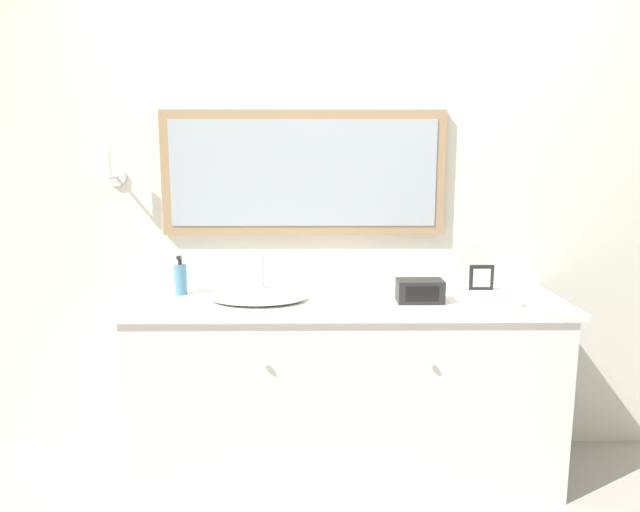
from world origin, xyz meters
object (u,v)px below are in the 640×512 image
at_px(picture_frame, 481,278).
at_px(sink_basin, 259,296).
at_px(appliance_box, 420,291).
at_px(soap_bottle, 181,279).

bearing_deg(picture_frame, sink_basin, -170.21).
bearing_deg(appliance_box, sink_basin, 176.73).
height_order(sink_basin, picture_frame, sink_basin).
height_order(sink_basin, appliance_box, sink_basin).
xyz_separation_m(appliance_box, picture_frame, (0.34, 0.23, 0.01)).
height_order(soap_bottle, appliance_box, soap_bottle).
distance_m(sink_basin, soap_bottle, 0.40).
bearing_deg(soap_bottle, sink_basin, -16.60).
bearing_deg(appliance_box, soap_bottle, 172.03).
height_order(sink_basin, soap_bottle, sink_basin).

